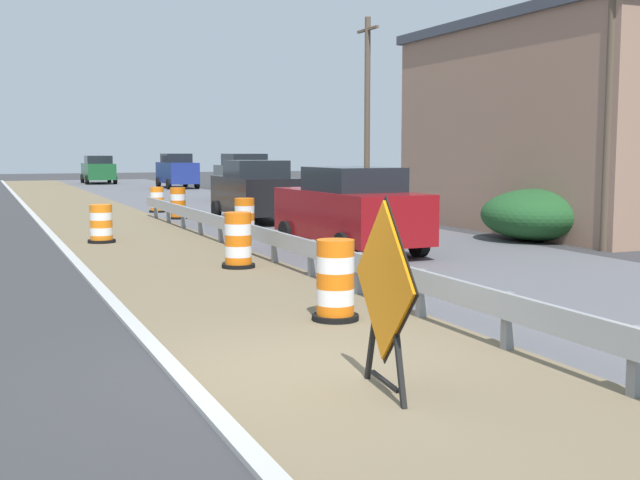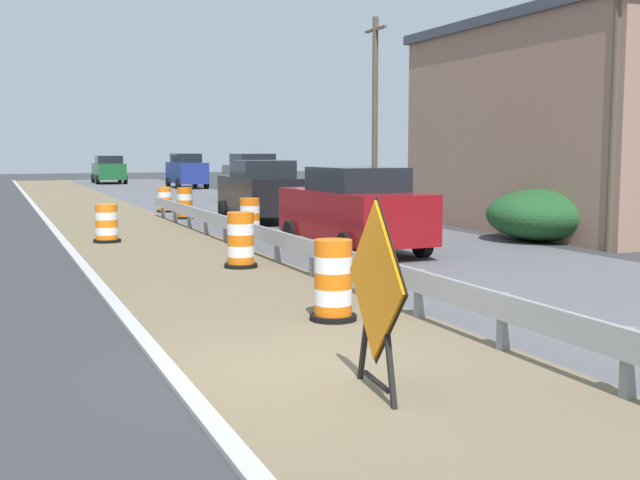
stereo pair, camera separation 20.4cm
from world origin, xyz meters
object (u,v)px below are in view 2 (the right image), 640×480
at_px(utility_pole_mid, 375,110).
at_px(car_lead_near_lane, 354,209).
at_px(traffic_barrel_mid, 107,225).
at_px(traffic_barrel_close, 241,242).
at_px(car_trailing_near_lane, 187,171).
at_px(car_mid_far_lane, 254,177).
at_px(traffic_barrel_nearest, 333,284).
at_px(car_lead_far_lane, 261,191).
at_px(traffic_barrel_farther, 165,201).
at_px(utility_pole_near, 616,92).
at_px(warning_sign_diamond, 376,288).
at_px(car_trailing_far_lane, 109,169).
at_px(traffic_barrel_far, 250,219).
at_px(traffic_barrel_farthest, 185,205).

bearing_deg(utility_pole_mid, car_lead_near_lane, -117.80).
bearing_deg(traffic_barrel_mid, traffic_barrel_close, -71.40).
xyz_separation_m(car_trailing_near_lane, car_mid_far_lane, (0.14, -13.72, 0.02)).
bearing_deg(utility_pole_mid, car_mid_far_lane, 114.12).
height_order(traffic_barrel_nearest, traffic_barrel_mid, traffic_barrel_nearest).
bearing_deg(car_lead_far_lane, traffic_barrel_farther, 23.69).
bearing_deg(car_lead_far_lane, car_lead_near_lane, 178.36).
distance_m(traffic_barrel_close, car_trailing_near_lane, 35.99).
relative_size(car_lead_far_lane, utility_pole_mid, 0.59).
distance_m(traffic_barrel_farther, utility_pole_near, 18.17).
bearing_deg(warning_sign_diamond, car_trailing_far_lane, -87.94).
relative_size(traffic_barrel_mid, traffic_barrel_farther, 1.02).
relative_size(traffic_barrel_far, traffic_barrel_farthest, 0.96).
bearing_deg(traffic_barrel_far, car_trailing_near_lane, 80.56).
xyz_separation_m(car_trailing_far_lane, utility_pole_near, (5.58, -45.11, 2.75)).
distance_m(traffic_barrel_farther, car_lead_near_lane, 14.12).
bearing_deg(car_trailing_near_lane, car_lead_near_lane, -6.37).
bearing_deg(traffic_barrel_close, utility_pole_mid, 55.27).
xyz_separation_m(car_mid_far_lane, utility_pole_near, (1.80, -22.37, 2.64)).
distance_m(traffic_barrel_nearest, car_trailing_near_lane, 41.44).
bearing_deg(utility_pole_near, traffic_barrel_nearest, -152.76).
relative_size(car_lead_near_lane, car_trailing_far_lane, 1.06).
height_order(warning_sign_diamond, utility_pole_near, utility_pole_near).
relative_size(traffic_barrel_close, traffic_barrel_farther, 1.16).
height_order(car_mid_far_lane, utility_pole_mid, utility_pole_mid).
xyz_separation_m(traffic_barrel_farther, utility_pole_mid, (8.62, -0.85, 3.62)).
xyz_separation_m(traffic_barrel_far, car_lead_far_lane, (1.67, 4.09, 0.56)).
xyz_separation_m(warning_sign_diamond, traffic_barrel_far, (3.32, 14.88, -0.58)).
relative_size(car_lead_far_lane, car_trailing_far_lane, 1.01).
height_order(traffic_barrel_farther, traffic_barrel_farthest, traffic_barrel_farthest).
bearing_deg(traffic_barrel_nearest, car_lead_near_lane, 63.39).
xyz_separation_m(warning_sign_diamond, traffic_barrel_mid, (-0.67, 14.59, -0.61)).
bearing_deg(car_trailing_far_lane, utility_pole_near, -172.21).
bearing_deg(car_lead_far_lane, traffic_barrel_close, 161.43).
height_order(traffic_barrel_close, car_mid_far_lane, car_mid_far_lane).
height_order(traffic_barrel_far, utility_pole_mid, utility_pole_mid).
bearing_deg(car_trailing_near_lane, traffic_barrel_close, -11.23).
height_order(traffic_barrel_farthest, car_lead_near_lane, car_lead_near_lane).
height_order(car_trailing_near_lane, car_mid_far_lane, car_mid_far_lane).
bearing_deg(car_trailing_far_lane, car_lead_near_lane, -179.34).
relative_size(warning_sign_diamond, car_trailing_near_lane, 0.43).
height_order(traffic_barrel_farther, car_lead_near_lane, car_lead_near_lane).
distance_m(warning_sign_diamond, car_lead_near_lane, 11.30).
bearing_deg(car_lead_near_lane, car_mid_far_lane, -12.97).
relative_size(traffic_barrel_nearest, utility_pole_mid, 0.15).
height_order(warning_sign_diamond, car_trailing_near_lane, car_trailing_near_lane).
distance_m(traffic_barrel_close, car_mid_far_lane, 22.72).
relative_size(traffic_barrel_far, car_mid_far_lane, 0.23).
xyz_separation_m(traffic_barrel_farthest, car_mid_far_lane, (5.47, 9.39, 0.62)).
height_order(traffic_barrel_mid, car_trailing_far_lane, car_trailing_far_lane).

